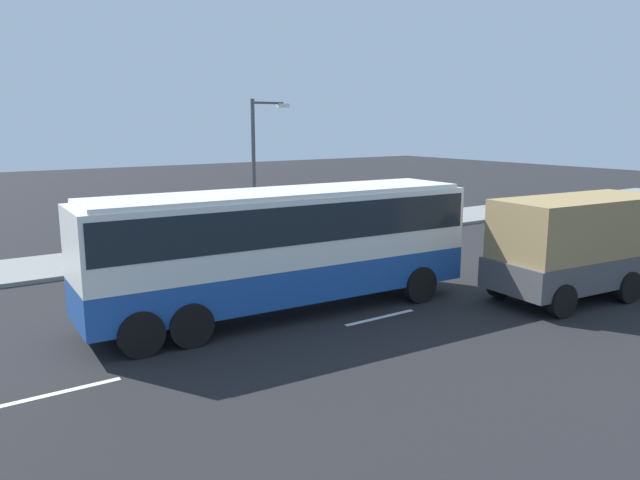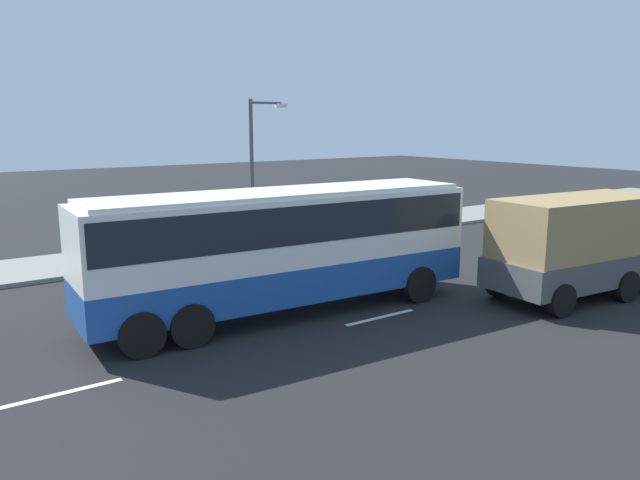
{
  "view_description": "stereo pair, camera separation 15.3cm",
  "coord_description": "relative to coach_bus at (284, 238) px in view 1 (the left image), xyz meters",
  "views": [
    {
      "loc": [
        -8.78,
        -14.45,
        5.34
      ],
      "look_at": [
        0.76,
        -0.68,
        2.1
      ],
      "focal_mm": 34.22,
      "sensor_mm": 36.0,
      "label": 1
    },
    {
      "loc": [
        -8.91,
        -14.36,
        5.34
      ],
      "look_at": [
        0.76,
        -0.68,
        2.1
      ],
      "focal_mm": 34.22,
      "sensor_mm": 36.0,
      "label": 2
    }
  ],
  "objects": [
    {
      "name": "street_lamp",
      "position": [
        3.58,
        7.86,
        1.54
      ],
      "size": [
        1.76,
        0.24,
        6.12
      ],
      "color": "#47474C",
      "rests_on": "sidewalk_curb"
    },
    {
      "name": "pedestrian_near_curb",
      "position": [
        0.39,
        8.42,
        -1.08
      ],
      "size": [
        0.32,
        0.32,
        1.64
      ],
      "rotation": [
        0.0,
        0.0,
        3.19
      ],
      "color": "#38334C",
      "rests_on": "sidewalk_curb"
    },
    {
      "name": "pedestrian_at_crossing",
      "position": [
        8.15,
        9.29,
        -1.07
      ],
      "size": [
        0.32,
        0.32,
        1.66
      ],
      "rotation": [
        0.0,
        0.0,
        6.19
      ],
      "color": "brown",
      "rests_on": "sidewalk_curb"
    },
    {
      "name": "car_silver_hatch",
      "position": [
        12.12,
        -0.2,
        -1.41
      ],
      "size": [
        4.72,
        2.02,
        1.41
      ],
      "rotation": [
        0.0,
        0.0,
        0.02
      ],
      "color": "silver",
      "rests_on": "ground_plane"
    },
    {
      "name": "sidewalk_curb",
      "position": [
        0.14,
        9.48,
        -2.09
      ],
      "size": [
        80.0,
        4.0,
        0.15
      ],
      "primitive_type": "cube",
      "color": "gray",
      "rests_on": "ground_plane"
    },
    {
      "name": "lane_centreline",
      "position": [
        1.17,
        -1.87,
        -2.17
      ],
      "size": [
        41.38,
        0.16,
        0.01
      ],
      "color": "white",
      "rests_on": "ground_plane"
    },
    {
      "name": "cargo_truck",
      "position": [
        9.11,
        -3.85,
        -0.51
      ],
      "size": [
        8.26,
        3.22,
        3.11
      ],
      "rotation": [
        0.0,
        0.0,
        -0.09
      ],
      "color": "red",
      "rests_on": "ground_plane"
    },
    {
      "name": "coach_bus",
      "position": [
        0.0,
        0.0,
        0.0
      ],
      "size": [
        11.28,
        3.2,
        3.5
      ],
      "rotation": [
        0.0,
        0.0,
        -0.06
      ],
      "color": "#1E4C9E",
      "rests_on": "ground_plane"
    },
    {
      "name": "ground_plane",
      "position": [
        0.14,
        0.2,
        -2.17
      ],
      "size": [
        120.0,
        120.0,
        0.0
      ],
      "primitive_type": "plane",
      "color": "black"
    }
  ]
}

